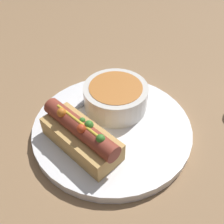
% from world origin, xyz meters
% --- Properties ---
extents(ground_plane, '(4.00, 4.00, 0.00)m').
position_xyz_m(ground_plane, '(0.00, 0.00, 0.00)').
color(ground_plane, '#93704C').
extents(dinner_plate, '(0.29, 0.29, 0.02)m').
position_xyz_m(dinner_plate, '(0.00, 0.00, 0.01)').
color(dinner_plate, white).
rests_on(dinner_plate, ground_plane).
extents(hot_dog, '(0.15, 0.08, 0.07)m').
position_xyz_m(hot_dog, '(0.01, -0.07, 0.04)').
color(hot_dog, tan).
rests_on(hot_dog, dinner_plate).
extents(soup_bowl, '(0.12, 0.12, 0.05)m').
position_xyz_m(soup_bowl, '(-0.04, 0.04, 0.04)').
color(soup_bowl, silver).
rests_on(soup_bowl, dinner_plate).
extents(spoon, '(0.02, 0.14, 0.01)m').
position_xyz_m(spoon, '(-0.08, 0.05, 0.02)').
color(spoon, '#B7B7BC').
rests_on(spoon, dinner_plate).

